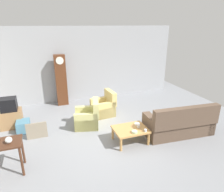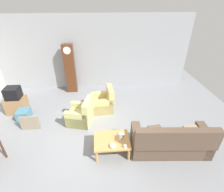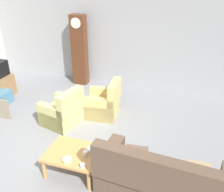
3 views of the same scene
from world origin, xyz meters
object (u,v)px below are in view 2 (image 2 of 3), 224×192
(tv_crt, at_px, (13,93))
(bowl_shallow_green, at_px, (113,146))
(cup_white_porcelain, at_px, (121,138))
(cup_blue_rimmed, at_px, (125,147))
(grandfather_clock, at_px, (70,69))
(storage_box_blue, at_px, (24,114))
(bowl_white_stacked, at_px, (121,135))
(couch_floral, at_px, (171,142))
(framed_picture_leaning, at_px, (30,123))
(coffee_table_wood, at_px, (112,141))
(tv_stand_cabinet, at_px, (17,105))
(armchair_olive_near, at_px, (81,115))
(armchair_olive_far, at_px, (103,103))

(tv_crt, relative_size, bowl_shallow_green, 2.92)
(cup_white_porcelain, relative_size, bowl_shallow_green, 0.56)
(cup_blue_rimmed, bearing_deg, tv_crt, 145.95)
(grandfather_clock, relative_size, storage_box_blue, 4.50)
(cup_white_porcelain, height_order, bowl_white_stacked, cup_white_porcelain)
(couch_floral, relative_size, framed_picture_leaning, 3.61)
(coffee_table_wood, distance_m, tv_stand_cabinet, 3.99)
(couch_floral, distance_m, bowl_white_stacked, 1.36)
(tv_crt, bearing_deg, bowl_white_stacked, -29.21)
(grandfather_clock, height_order, bowl_white_stacked, grandfather_clock)
(grandfather_clock, height_order, tv_crt, grandfather_clock)
(tv_crt, height_order, cup_blue_rimmed, tv_crt)
(tv_stand_cabinet, bearing_deg, coffee_table_wood, -32.89)
(storage_box_blue, height_order, cup_blue_rimmed, cup_blue_rimmed)
(armchair_olive_near, relative_size, armchair_olive_far, 1.03)
(armchair_olive_near, bearing_deg, bowl_white_stacked, -45.06)
(armchair_olive_far, bearing_deg, bowl_white_stacked, -77.15)
(couch_floral, bearing_deg, framed_picture_leaning, 163.15)
(armchair_olive_near, distance_m, tv_crt, 2.60)
(coffee_table_wood, bearing_deg, armchair_olive_far, 94.35)
(storage_box_blue, bearing_deg, tv_crt, 130.31)
(armchair_olive_near, xyz_separation_m, cup_white_porcelain, (1.18, -1.37, 0.17))
(coffee_table_wood, height_order, bowl_shallow_green, bowl_shallow_green)
(armchair_olive_far, xyz_separation_m, storage_box_blue, (-2.82, -0.32, -0.13))
(coffee_table_wood, relative_size, tv_crt, 2.00)
(armchair_olive_near, xyz_separation_m, storage_box_blue, (-2.04, 0.37, -0.13))
(armchair_olive_far, distance_m, bowl_shallow_green, 2.30)
(bowl_shallow_green, bearing_deg, grandfather_clock, 111.08)
(armchair_olive_near, relative_size, bowl_white_stacked, 6.02)
(cup_blue_rimmed, bearing_deg, armchair_olive_far, 101.33)
(cup_white_porcelain, bearing_deg, armchair_olive_near, 130.68)
(coffee_table_wood, distance_m, bowl_white_stacked, 0.32)
(tv_crt, height_order, framed_picture_leaning, tv_crt)
(armchair_olive_near, height_order, tv_crt, tv_crt)
(armchair_olive_near, xyz_separation_m, cup_blue_rimmed, (1.25, -1.66, 0.17))
(armchair_olive_far, relative_size, tv_crt, 1.92)
(armchair_olive_far, relative_size, tv_stand_cabinet, 1.35)
(framed_picture_leaning, bearing_deg, armchair_olive_near, 7.91)
(armchair_olive_far, relative_size, cup_white_porcelain, 9.94)
(armchair_olive_far, bearing_deg, couch_floral, -51.04)
(grandfather_clock, bearing_deg, couch_floral, -50.68)
(armchair_olive_near, bearing_deg, tv_crt, 161.41)
(tv_crt, height_order, cup_white_porcelain, tv_crt)
(coffee_table_wood, bearing_deg, framed_picture_leaning, 156.25)
(storage_box_blue, relative_size, cup_white_porcelain, 5.11)
(bowl_white_stacked, xyz_separation_m, bowl_shallow_green, (-0.27, -0.39, 0.00))
(tv_crt, bearing_deg, armchair_olive_near, -18.59)
(tv_stand_cabinet, bearing_deg, couch_floral, -24.91)
(tv_crt, distance_m, cup_white_porcelain, 4.22)
(cup_blue_rimmed, bearing_deg, coffee_table_wood, 135.44)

